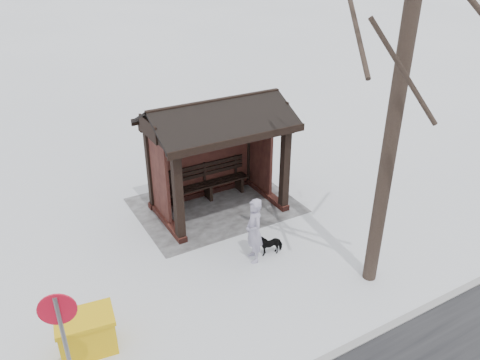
# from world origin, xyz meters

# --- Properties ---
(ground) EXTENTS (120.00, 120.00, 0.00)m
(ground) POSITION_xyz_m (0.00, 0.00, 0.00)
(ground) COLOR silver
(ground) RESTS_ON ground
(kerb) EXTENTS (120.00, 0.15, 0.06)m
(kerb) POSITION_xyz_m (0.00, 5.50, 0.01)
(kerb) COLOR gray
(kerb) RESTS_ON ground
(trampled_patch) EXTENTS (4.20, 3.20, 0.02)m
(trampled_patch) POSITION_xyz_m (0.00, -0.20, 0.01)
(trampled_patch) COLOR gray
(trampled_patch) RESTS_ON ground
(bus_shelter) EXTENTS (3.60, 2.40, 3.09)m
(bus_shelter) POSITION_xyz_m (0.00, -0.16, 2.17)
(bus_shelter) COLOR #3B1915
(bus_shelter) RESTS_ON ground
(pedestrian) EXTENTS (0.48, 0.63, 1.56)m
(pedestrian) POSITION_xyz_m (0.35, 2.40, 0.78)
(pedestrian) COLOR #9C96B0
(pedestrian) RESTS_ON ground
(dog) EXTENTS (0.64, 0.36, 0.51)m
(dog) POSITION_xyz_m (-0.10, 2.36, 0.26)
(dog) COLOR black
(dog) RESTS_ON ground
(grit_bin) EXTENTS (1.07, 0.80, 0.76)m
(grit_bin) POSITION_xyz_m (4.27, 3.20, 0.39)
(grit_bin) COLOR gold
(grit_bin) RESTS_ON ground
(road_sign) EXTENTS (0.54, 0.19, 2.15)m
(road_sign) POSITION_xyz_m (4.70, 4.14, 1.57)
(road_sign) COLOR slate
(road_sign) RESTS_ON ground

